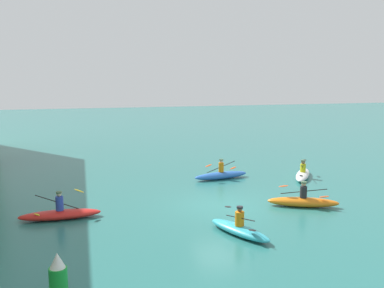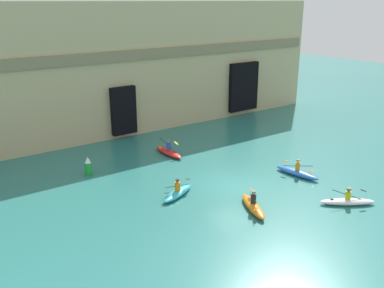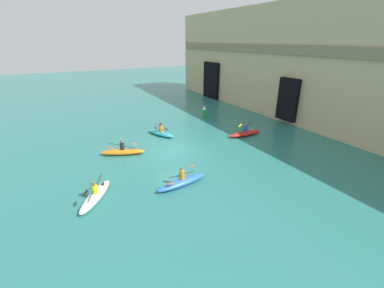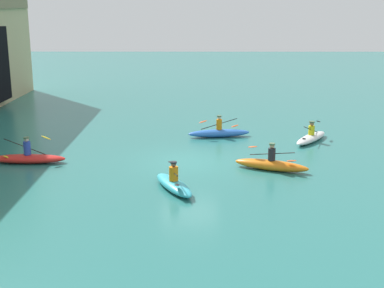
{
  "view_description": "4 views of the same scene",
  "coord_description": "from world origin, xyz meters",
  "px_view_note": "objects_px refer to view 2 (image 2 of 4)",
  "views": [
    {
      "loc": [
        -17.96,
        6.07,
        5.92
      ],
      "look_at": [
        2.48,
        0.79,
        2.48
      ],
      "focal_mm": 40.0,
      "sensor_mm": 36.0,
      "label": 1
    },
    {
      "loc": [
        -16.69,
        -19.34,
        11.36
      ],
      "look_at": [
        -0.72,
        3.19,
        2.04
      ],
      "focal_mm": 40.0,
      "sensor_mm": 36.0,
      "label": 2
    },
    {
      "loc": [
        16.4,
        -7.14,
        7.9
      ],
      "look_at": [
        1.05,
        1.12,
        0.77
      ],
      "focal_mm": 24.0,
      "sensor_mm": 36.0,
      "label": 3
    },
    {
      "loc": [
        -22.72,
        -0.25,
        6.68
      ],
      "look_at": [
        -0.16,
        -0.12,
        0.87
      ],
      "focal_mm": 50.0,
      "sensor_mm": 36.0,
      "label": 4
    }
  ],
  "objects_px": {
    "kayak_red": "(169,152)",
    "kayak_blue": "(297,172)",
    "marker_buoy": "(88,166)",
    "kayak_cyan": "(178,192)",
    "kayak_orange": "(253,206)",
    "kayak_white": "(347,201)"
  },
  "relations": [
    {
      "from": "kayak_red",
      "to": "kayak_blue",
      "type": "bearing_deg",
      "value": -150.91
    },
    {
      "from": "marker_buoy",
      "to": "kayak_blue",
      "type": "bearing_deg",
      "value": -35.99
    },
    {
      "from": "kayak_cyan",
      "to": "kayak_orange",
      "type": "xyz_separation_m",
      "value": [
        2.5,
        -4.01,
        0.03
      ]
    },
    {
      "from": "kayak_cyan",
      "to": "kayak_orange",
      "type": "bearing_deg",
      "value": -82.98
    },
    {
      "from": "kayak_red",
      "to": "kayak_white",
      "type": "height_order",
      "value": "kayak_red"
    },
    {
      "from": "kayak_blue",
      "to": "marker_buoy",
      "type": "relative_size",
      "value": 2.59
    },
    {
      "from": "kayak_cyan",
      "to": "kayak_white",
      "type": "relative_size",
      "value": 0.97
    },
    {
      "from": "kayak_orange",
      "to": "kayak_blue",
      "type": "bearing_deg",
      "value": -49.04
    },
    {
      "from": "kayak_orange",
      "to": "marker_buoy",
      "type": "xyz_separation_m",
      "value": [
        -5.63,
        10.32,
        0.35
      ]
    },
    {
      "from": "kayak_white",
      "to": "marker_buoy",
      "type": "bearing_deg",
      "value": 163.62
    },
    {
      "from": "kayak_cyan",
      "to": "kayak_white",
      "type": "height_order",
      "value": "kayak_cyan"
    },
    {
      "from": "kayak_orange",
      "to": "kayak_blue",
      "type": "xyz_separation_m",
      "value": [
        5.89,
        1.95,
        -0.01
      ]
    },
    {
      "from": "kayak_red",
      "to": "marker_buoy",
      "type": "distance_m",
      "value": 6.66
    },
    {
      "from": "marker_buoy",
      "to": "kayak_red",
      "type": "bearing_deg",
      "value": 2.23
    },
    {
      "from": "kayak_orange",
      "to": "kayak_red",
      "type": "bearing_deg",
      "value": 17.22
    },
    {
      "from": "kayak_orange",
      "to": "kayak_white",
      "type": "height_order",
      "value": "kayak_orange"
    },
    {
      "from": "kayak_cyan",
      "to": "marker_buoy",
      "type": "height_order",
      "value": "marker_buoy"
    },
    {
      "from": "kayak_orange",
      "to": "kayak_cyan",
      "type": "bearing_deg",
      "value": 54.65
    },
    {
      "from": "kayak_red",
      "to": "kayak_blue",
      "type": "height_order",
      "value": "kayak_red"
    },
    {
      "from": "kayak_white",
      "to": "marker_buoy",
      "type": "relative_size",
      "value": 2.36
    },
    {
      "from": "kayak_red",
      "to": "kayak_blue",
      "type": "relative_size",
      "value": 0.99
    },
    {
      "from": "kayak_blue",
      "to": "kayak_white",
      "type": "distance_m",
      "value": 4.75
    }
  ]
}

